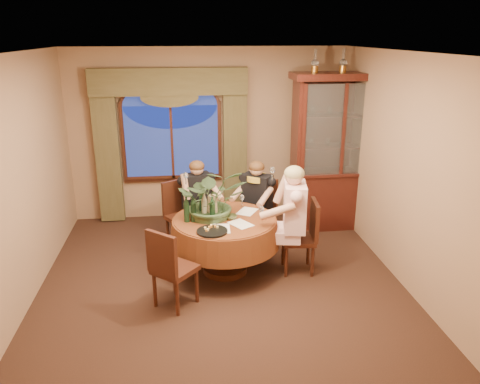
{
  "coord_description": "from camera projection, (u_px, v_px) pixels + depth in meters",
  "views": [
    {
      "loc": [
        -0.4,
        -5.12,
        3.0
      ],
      "look_at": [
        0.27,
        0.4,
        1.1
      ],
      "focal_mm": 35.0,
      "sensor_mm": 36.0,
      "label": 1
    }
  ],
  "objects": [
    {
      "name": "wine_bottle_4",
      "position": [
        193.0,
        209.0,
        5.82
      ],
      "size": [
        0.07,
        0.07,
        0.33
      ],
      "primitive_type": "cylinder",
      "color": "black",
      "rests_on": "dining_table"
    },
    {
      "name": "olive_bowl",
      "position": [
        231.0,
        217.0,
        5.95
      ],
      "size": [
        0.15,
        0.15,
        0.05
      ],
      "primitive_type": "imported",
      "color": "#4C552F",
      "rests_on": "dining_table"
    },
    {
      "name": "swag_valance",
      "position": [
        169.0,
        82.0,
        7.23
      ],
      "size": [
        2.45,
        0.16,
        0.42
      ],
      "primitive_type": null,
      "color": "#4A4424",
      "rests_on": "wall_back"
    },
    {
      "name": "wall_right",
      "position": [
        407.0,
        173.0,
        5.63
      ],
      "size": [
        0.0,
        5.0,
        5.0
      ],
      "primitive_type": "plane",
      "rotation": [
        1.57,
        0.0,
        -1.57
      ],
      "color": "#9A775A",
      "rests_on": "ground"
    },
    {
      "name": "oil_lamp_center",
      "position": [
        343.0,
        61.0,
        6.85
      ],
      "size": [
        0.11,
        0.11,
        0.34
      ],
      "primitive_type": null,
      "color": "#A5722D",
      "rests_on": "china_cabinet"
    },
    {
      "name": "ceiling",
      "position": [
        219.0,
        53.0,
        4.92
      ],
      "size": [
        5.0,
        5.0,
        0.0
      ],
      "primitive_type": "plane",
      "rotation": [
        3.14,
        0.0,
        0.0
      ],
      "color": "white",
      "rests_on": "wall_back"
    },
    {
      "name": "wine_glass_person_scarf",
      "position": [
        242.0,
        201.0,
        6.33
      ],
      "size": [
        0.07,
        0.07,
        0.18
      ],
      "primitive_type": null,
      "color": "silver",
      "rests_on": "dining_table"
    },
    {
      "name": "drapery_right",
      "position": [
        235.0,
        149.0,
        7.73
      ],
      "size": [
        0.38,
        0.14,
        2.32
      ],
      "primitive_type": "cube",
      "color": "#4A4424",
      "rests_on": "floor"
    },
    {
      "name": "cheese_platter",
      "position": [
        212.0,
        231.0,
        5.56
      ],
      "size": [
        0.37,
        0.37,
        0.02
      ],
      "primitive_type": "cylinder",
      "color": "black",
      "rests_on": "dining_table"
    },
    {
      "name": "chair_right",
      "position": [
        298.0,
        237.0,
        6.08
      ],
      "size": [
        0.46,
        0.46,
        0.96
      ],
      "primitive_type": "cube",
      "rotation": [
        0.0,
        0.0,
        1.47
      ],
      "color": "black",
      "rests_on": "floor"
    },
    {
      "name": "chair_back",
      "position": [
        183.0,
        216.0,
        6.79
      ],
      "size": [
        0.58,
        0.58,
        0.96
      ],
      "primitive_type": "cube",
      "rotation": [
        0.0,
        0.0,
        -2.58
      ],
      "color": "black",
      "rests_on": "floor"
    },
    {
      "name": "person_pink",
      "position": [
        294.0,
        221.0,
        5.93
      ],
      "size": [
        0.56,
        0.6,
        1.46
      ],
      "primitive_type": null,
      "rotation": [
        0.0,
        0.0,
        1.4
      ],
      "color": "beige",
      "rests_on": "floor"
    },
    {
      "name": "floor",
      "position": [
        222.0,
        286.0,
        5.83
      ],
      "size": [
        5.0,
        5.0,
        0.0
      ],
      "primitive_type": "plane",
      "color": "black",
      "rests_on": "ground"
    },
    {
      "name": "arched_transom",
      "position": [
        170.0,
        94.0,
        7.37
      ],
      "size": [
        1.6,
        0.06,
        0.44
      ],
      "primitive_type": null,
      "color": "navy",
      "rests_on": "wall_back"
    },
    {
      "name": "wall_back",
      "position": [
        208.0,
        135.0,
        7.72
      ],
      "size": [
        4.5,
        0.0,
        4.5
      ],
      "primitive_type": "plane",
      "rotation": [
        1.57,
        0.0,
        0.0
      ],
      "color": "#9A775A",
      "rests_on": "ground"
    },
    {
      "name": "wine_bottle_3",
      "position": [
        212.0,
        209.0,
        5.82
      ],
      "size": [
        0.07,
        0.07,
        0.33
      ],
      "primitive_type": "cylinder",
      "color": "black",
      "rests_on": "dining_table"
    },
    {
      "name": "centerpiece_plant",
      "position": [
        212.0,
        174.0,
        5.85
      ],
      "size": [
        0.86,
        0.95,
        0.74
      ],
      "primitive_type": "imported",
      "color": "#375130",
      "rests_on": "dining_table"
    },
    {
      "name": "person_scarf",
      "position": [
        257.0,
        204.0,
        6.77
      ],
      "size": [
        0.63,
        0.62,
        1.3
      ],
      "primitive_type": null,
      "rotation": [
        0.0,
        0.0,
        -3.76
      ],
      "color": "black",
      "rests_on": "floor"
    },
    {
      "name": "chair_back_right",
      "position": [
        258.0,
        213.0,
        6.89
      ],
      "size": [
        0.58,
        0.58,
        0.96
      ],
      "primitive_type": "cube",
      "rotation": [
        0.0,
        0.0,
        -3.75
      ],
      "color": "black",
      "rests_on": "floor"
    },
    {
      "name": "window",
      "position": [
        172.0,
        143.0,
        7.62
      ],
      "size": [
        1.62,
        0.1,
        1.32
      ],
      "primitive_type": null,
      "color": "navy",
      "rests_on": "wall_back"
    },
    {
      "name": "wine_bottle_1",
      "position": [
        204.0,
        205.0,
        5.95
      ],
      "size": [
        0.07,
        0.07,
        0.33
      ],
      "primitive_type": "cylinder",
      "color": "tan",
      "rests_on": "dining_table"
    },
    {
      "name": "wine_glass_person_pink",
      "position": [
        261.0,
        213.0,
        5.92
      ],
      "size": [
        0.07,
        0.07,
        0.18
      ],
      "primitive_type": null,
      "color": "silver",
      "rests_on": "dining_table"
    },
    {
      "name": "tasting_paper_1",
      "position": [
        247.0,
        211.0,
        6.19
      ],
      "size": [
        0.33,
        0.37,
        0.0
      ],
      "primitive_type": "cube",
      "rotation": [
        0.0,
        0.0,
        -0.53
      ],
      "color": "white",
      "rests_on": "dining_table"
    },
    {
      "name": "oil_lamp_right",
      "position": [
        371.0,
        60.0,
        6.9
      ],
      "size": [
        0.11,
        0.11,
        0.34
      ],
      "primitive_type": null,
      "color": "#A5722D",
      "rests_on": "china_cabinet"
    },
    {
      "name": "tasting_paper_2",
      "position": [
        221.0,
        229.0,
        5.65
      ],
      "size": [
        0.23,
        0.31,
        0.0
      ],
      "primitive_type": "cube",
      "rotation": [
        0.0,
        0.0,
        -0.05
      ],
      "color": "white",
      "rests_on": "dining_table"
    },
    {
      "name": "tasting_paper_0",
      "position": [
        241.0,
        224.0,
        5.79
      ],
      "size": [
        0.34,
        0.37,
        0.0
      ],
      "primitive_type": "cube",
      "rotation": [
        0.0,
        0.0,
        0.56
      ],
      "color": "white",
      "rests_on": "dining_table"
    },
    {
      "name": "person_back",
      "position": [
        197.0,
        203.0,
        6.82
      ],
      "size": [
        0.58,
        0.55,
        1.29
      ],
      "primitive_type": null,
      "rotation": [
        0.0,
        0.0,
        -2.81
      ],
      "color": "black",
      "rests_on": "floor"
    },
    {
      "name": "wine_glass_person_back",
      "position": [
        210.0,
        201.0,
        6.34
      ],
      "size": [
        0.07,
        0.07,
        0.18
      ],
      "primitive_type": null,
      "color": "silver",
      "rests_on": "dining_table"
    },
    {
      "name": "stoneware_vase",
      "position": [
        212.0,
        206.0,
        6.02
      ],
      "size": [
        0.15,
        0.15,
        0.28
      ],
      "primitive_type": null,
      "color": "tan",
      "rests_on": "dining_table"
    },
    {
      "name": "dining_table",
      "position": [
        225.0,
        245.0,
        6.09
      ],
      "size": [
        1.81,
        1.81,
        0.75
      ],
      "primitive_type": "cylinder",
      "rotation": [
        0.0,
        0.0,
        -0.34
      ],
      "color": "maroon",
      "rests_on": "floor"
    },
    {
      "name": "drapery_left",
      "position": [
        108.0,
        152.0,
        7.5
      ],
      "size": [
        0.38,
        0.14,
        2.32
      ],
      "primitive_type": "cube",
      "color": "#4A4424",
      "rests_on": "floor"
    },
    {
      "name": "chair_front_left",
      "position": [
        175.0,
        267.0,
        5.3
      ],
      "size": [
        0.59,
        0.59,
        0.96
      ],
      "primitive_type": "cube",
      "rotation": [
        0.0,
        0.0,
        -0.72
      ],
      "color": "black",
      "rests_on": "floor"
    },
    {
      "name": "china_cabinet",
      "position": [
        337.0,
        153.0,
        7.3
      ],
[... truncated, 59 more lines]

